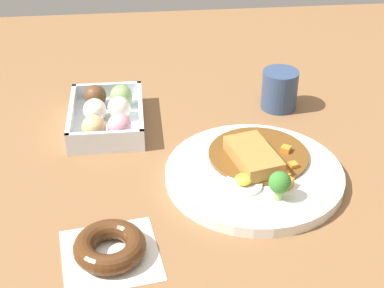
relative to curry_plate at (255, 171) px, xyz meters
name	(u,v)px	position (x,y,z in m)	size (l,w,h in m)	color
ground_plane	(185,183)	(0.00, 0.11, -0.01)	(1.60, 1.60, 0.00)	brown
curry_plate	(255,171)	(0.00, 0.00, 0.00)	(0.29, 0.29, 0.06)	white
donut_box	(107,115)	(0.19, 0.24, 0.01)	(0.19, 0.14, 0.06)	silver
chocolate_ring_donut	(110,247)	(-0.16, 0.23, 0.00)	(0.15, 0.15, 0.03)	white
coffee_mug	(280,90)	(0.23, -0.09, 0.03)	(0.07, 0.07, 0.08)	#33476B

